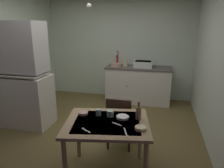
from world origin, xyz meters
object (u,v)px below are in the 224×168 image
hand_pump (117,59)px  chair_far_side (120,121)px  hutch_cabinet (24,79)px  mixing_bowl_counter (116,65)px  sink_basin (143,64)px  serving_bowl_wide (141,128)px  glass_bottle (138,113)px  mug_tall (99,112)px  dining_table (107,129)px

hand_pump → chair_far_side: size_ratio=0.46×
hutch_cabinet → mixing_bowl_counter: bearing=51.0°
sink_basin → serving_bowl_wide: sink_basin is taller
hand_pump → mixing_bowl_counter: hand_pump is taller
hutch_cabinet → glass_bottle: size_ratio=8.49×
hutch_cabinet → glass_bottle: hutch_cabinet is taller
chair_far_side → serving_bowl_wide: bearing=-62.9°
mixing_bowl_counter → mug_tall: mixing_bowl_counter is taller
chair_far_side → glass_bottle: bearing=-56.0°
mixing_bowl_counter → hutch_cabinet: bearing=-129.0°
chair_far_side → hutch_cabinet: bearing=169.1°
mixing_bowl_counter → mug_tall: bearing=-82.7°
sink_basin → serving_bowl_wide: 2.91m
dining_table → mug_tall: 0.26m
serving_bowl_wide → sink_basin: bearing=94.8°
mixing_bowl_counter → glass_bottle: size_ratio=1.15×
sink_basin → mug_tall: size_ratio=5.28×
sink_basin → dining_table: (-0.18, -2.79, -0.32)m
sink_basin → hand_pump: (-0.66, 0.05, 0.09)m
mixing_bowl_counter → serving_bowl_wide: (0.91, -2.84, -0.16)m
hutch_cabinet → dining_table: 2.15m
sink_basin → hand_pump: size_ratio=1.13×
hand_pump → dining_table: 2.90m
hutch_cabinet → sink_basin: 2.72m
hand_pump → dining_table: bearing=-80.4°
mixing_bowl_counter → mug_tall: size_ratio=3.18×
dining_table → mug_tall: bearing=134.9°
dining_table → serving_bowl_wide: size_ratio=8.95×
hutch_cabinet → glass_bottle: bearing=-20.9°
hutch_cabinet → chair_far_side: bearing=-10.9°
sink_basin → chair_far_side: size_ratio=0.52×
mixing_bowl_counter → mug_tall: 2.61m
serving_bowl_wide → glass_bottle: 0.28m
glass_bottle → mug_tall: bearing=-179.9°
hand_pump → glass_bottle: size_ratio=1.68×
hutch_cabinet → hand_pump: size_ratio=5.04×
glass_bottle → serving_bowl_wide: bearing=-78.0°
sink_basin → chair_far_side: bearing=-93.9°
glass_bottle → dining_table: bearing=-156.7°
serving_bowl_wide → glass_bottle: glass_bottle is taller
hand_pump → mug_tall: size_ratio=4.68×
hutch_cabinet → chair_far_side: (1.91, -0.37, -0.46)m
serving_bowl_wide → mixing_bowl_counter: bearing=107.7°
sink_basin → dining_table: sink_basin is taller
hand_pump → mixing_bowl_counter: size_ratio=1.47×
mug_tall → glass_bottle: glass_bottle is taller
mug_tall → serving_bowl_wide: bearing=-24.5°
mixing_bowl_counter → dining_table: 2.79m
hand_pump → dining_table: (0.48, -2.83, -0.41)m
dining_table → serving_bowl_wide: bearing=-14.2°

